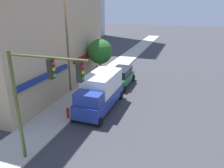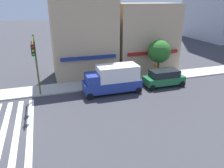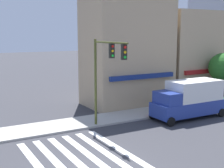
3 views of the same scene
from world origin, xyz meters
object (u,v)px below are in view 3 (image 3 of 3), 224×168
(fire_hydrant, at_px, (150,110))
(pedestrian_orange_vest, at_px, (217,91))
(street_tree, at_px, (223,67))
(box_truck_blue, at_px, (189,99))
(traffic_signal, at_px, (106,66))

(fire_hydrant, bearing_deg, pedestrian_orange_vest, 8.53)
(street_tree, bearing_deg, pedestrian_orange_vest, 135.03)
(box_truck_blue, distance_m, pedestrian_orange_vest, 7.44)
(traffic_signal, distance_m, pedestrian_orange_vest, 15.04)
(pedestrian_orange_vest, xyz_separation_m, fire_hydrant, (-9.35, -1.40, -0.46))
(street_tree, bearing_deg, traffic_signal, -169.71)
(traffic_signal, relative_size, box_truck_blue, 1.03)
(pedestrian_orange_vest, height_order, street_tree, street_tree)
(box_truck_blue, xyz_separation_m, street_tree, (7.04, 2.80, 1.88))
(box_truck_blue, bearing_deg, fire_hydrant, 147.39)
(traffic_signal, xyz_separation_m, box_truck_blue, (7.58, -0.15, -3.02))
(traffic_signal, distance_m, box_truck_blue, 8.16)
(fire_hydrant, relative_size, street_tree, 0.18)
(box_truck_blue, xyz_separation_m, fire_hydrant, (-2.61, 1.70, -0.97))
(traffic_signal, height_order, pedestrian_orange_vest, traffic_signal)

